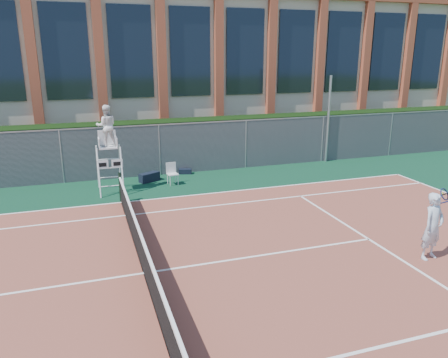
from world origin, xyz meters
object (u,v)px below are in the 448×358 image
object	(u,v)px
steel_pole	(328,120)
umpire_chair	(107,128)
tennis_player	(433,226)
plastic_chair	(172,172)

from	to	relation	value
steel_pole	umpire_chair	bearing A→B (deg)	-170.99
tennis_player	umpire_chair	bearing A→B (deg)	130.85
umpire_chair	plastic_chair	distance (m)	3.12
steel_pole	plastic_chair	distance (m)	8.27
umpire_chair	plastic_chair	bearing A→B (deg)	4.94
tennis_player	plastic_chair	bearing A→B (deg)	119.44
umpire_chair	plastic_chair	size ratio (longest dim) A/B	3.81
umpire_chair	steel_pole	bearing A→B (deg)	9.01
steel_pole	plastic_chair	world-z (taller)	steel_pole
plastic_chair	tennis_player	xyz separation A→B (m)	(4.94, -8.75, 0.39)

